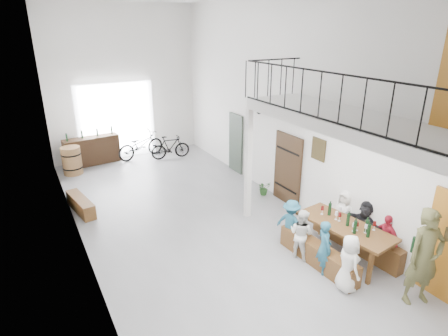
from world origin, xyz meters
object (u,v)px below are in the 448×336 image
bench_inner (318,254)px  bicycle_near (141,145)px  oak_barrel (72,161)px  serving_counter (92,151)px  side_bench (81,205)px  tasting_table (345,228)px  host_standing (424,257)px

bench_inner → bicycle_near: 8.52m
oak_barrel → serving_counter: serving_counter is taller
bench_inner → side_bench: size_ratio=1.42×
oak_barrel → serving_counter: size_ratio=0.50×
tasting_table → side_bench: (-4.60, 5.01, -0.50)m
serving_counter → bicycle_near: serving_counter is taller
host_standing → bicycle_near: bearing=117.7°
serving_counter → bicycle_near: (1.74, -0.20, -0.00)m
host_standing → bicycle_near: (-1.96, 10.17, -0.43)m
tasting_table → serving_counter: bearing=104.7°
tasting_table → serving_counter: serving_counter is taller
side_bench → bicycle_near: bicycle_near is taller
tasting_table → bench_inner: (-0.66, 0.06, -0.47)m
host_standing → bicycle_near: size_ratio=0.98×
bench_inner → bicycle_near: (-1.15, 8.44, 0.26)m
host_standing → tasting_table: bearing=112.2°
bench_inner → serving_counter: (-2.89, 8.64, 0.27)m
host_standing → bicycle_near: host_standing is taller
bench_inner → bicycle_near: bicycle_near is taller
oak_barrel → serving_counter: 1.05m
serving_counter → host_standing: host_standing is taller
oak_barrel → host_standing: host_standing is taller
host_standing → bench_inner: bearing=132.1°
serving_counter → bicycle_near: 1.75m
bench_inner → serving_counter: serving_counter is taller
bench_inner → oak_barrel: oak_barrel is taller
tasting_table → host_standing: 1.70m
oak_barrel → host_standing: size_ratio=0.51×
bicycle_near → serving_counter: bearing=68.7°
host_standing → bicycle_near: 10.37m
oak_barrel → host_standing: (4.50, -9.68, 0.45)m
side_bench → tasting_table: bearing=-47.4°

